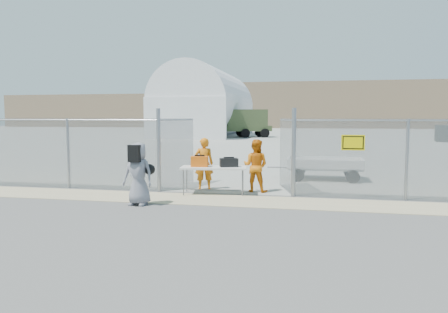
% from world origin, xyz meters
% --- Properties ---
extents(ground, '(160.00, 160.00, 0.00)m').
position_xyz_m(ground, '(0.00, 0.00, 0.00)').
color(ground, '#555555').
extents(tarmac_inside, '(160.00, 80.00, 0.01)m').
position_xyz_m(tarmac_inside, '(0.00, 42.00, 0.01)').
color(tarmac_inside, gray).
rests_on(tarmac_inside, ground).
extents(dirt_strip, '(44.00, 1.60, 0.01)m').
position_xyz_m(dirt_strip, '(0.00, 1.00, 0.01)').
color(dirt_strip, tan).
rests_on(dirt_strip, ground).
extents(distant_hills, '(140.00, 6.00, 9.00)m').
position_xyz_m(distant_hills, '(5.00, 78.00, 4.50)').
color(distant_hills, '#7F684F').
rests_on(distant_hills, ground).
extents(chain_link_fence, '(40.00, 0.20, 2.20)m').
position_xyz_m(chain_link_fence, '(0.00, 2.00, 1.10)').
color(chain_link_fence, gray).
rests_on(chain_link_fence, ground).
extents(quonset_hangar, '(9.00, 18.00, 8.00)m').
position_xyz_m(quonset_hangar, '(-10.00, 40.00, 4.00)').
color(quonset_hangar, silver).
rests_on(quonset_hangar, ground).
extents(folding_table, '(1.99, 1.05, 0.80)m').
position_xyz_m(folding_table, '(-0.28, 1.90, 0.40)').
color(folding_table, silver).
rests_on(folding_table, ground).
extents(orange_bag, '(0.53, 0.39, 0.30)m').
position_xyz_m(orange_bag, '(-0.70, 1.87, 0.96)').
color(orange_bag, '#E55E0E').
rests_on(orange_bag, folding_table).
extents(black_duffel, '(0.58, 0.46, 0.25)m').
position_xyz_m(black_duffel, '(0.15, 1.98, 0.93)').
color(black_duffel, black).
rests_on(black_duffel, folding_table).
extents(security_worker_left, '(0.68, 0.54, 1.61)m').
position_xyz_m(security_worker_left, '(-0.76, 2.63, 0.80)').
color(security_worker_left, orange).
rests_on(security_worker_left, ground).
extents(security_worker_right, '(0.86, 0.73, 1.58)m').
position_xyz_m(security_worker_right, '(0.86, 2.52, 0.79)').
color(security_worker_right, orange).
rests_on(security_worker_right, ground).
extents(visitor, '(0.82, 0.57, 1.61)m').
position_xyz_m(visitor, '(-1.82, -0.01, 0.80)').
color(visitor, slate).
rests_on(visitor, ground).
extents(utility_trailer, '(3.40, 1.77, 0.82)m').
position_xyz_m(utility_trailer, '(2.95, 5.57, 0.41)').
color(utility_trailer, silver).
rests_on(utility_trailer, ground).
extents(military_truck, '(6.77, 4.52, 3.03)m').
position_xyz_m(military_truck, '(-5.29, 36.68, 1.51)').
color(military_truck, '#42512C').
rests_on(military_truck, ground).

